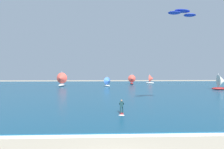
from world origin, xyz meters
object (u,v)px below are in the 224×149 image
object	(u,v)px
kite	(182,13)
sailboat_far_right	(151,79)
sailboat_leading	(61,79)
sailboat_trailing	(108,82)
kitesurfer	(122,109)
sailboat_center_horizon	(132,79)
sailboat_anchored_offshore	(221,82)

from	to	relation	value
kite	sailboat_far_right	world-z (taller)	kite
kite	sailboat_leading	distance (m)	49.84
kite	sailboat_leading	xyz separation A→B (m)	(-24.33, 42.21, -10.50)
kite	sailboat_trailing	xyz separation A→B (m)	(-8.94, 40.95, -11.26)
kitesurfer	sailboat_far_right	distance (m)	62.37
kitesurfer	sailboat_trailing	bearing A→B (deg)	90.55
kitesurfer	kite	world-z (taller)	kite
sailboat_leading	sailboat_center_horizon	distance (m)	27.10
kitesurfer	sailboat_leading	xyz separation A→B (m)	(-15.82, 45.90, 1.75)
sailboat_anchored_offshore	sailboat_leading	world-z (taller)	sailboat_leading
kitesurfer	sailboat_anchored_offshore	size ratio (longest dim) A/B	0.44
sailboat_leading	kite	bearing A→B (deg)	-60.04
sailboat_center_horizon	sailboat_far_right	bearing A→B (deg)	22.21
sailboat_anchored_offshore	sailboat_trailing	bearing A→B (deg)	156.14
kite	sailboat_anchored_offshore	xyz separation A→B (m)	(21.20, 27.62, -10.78)
sailboat_center_horizon	kitesurfer	bearing A→B (deg)	-99.13
kitesurfer	sailboat_leading	world-z (taller)	sailboat_leading
kitesurfer	sailboat_center_horizon	size ratio (longest dim) A/B	0.49
sailboat_anchored_offshore	sailboat_trailing	world-z (taller)	sailboat_anchored_offshore
sailboat_trailing	sailboat_center_horizon	size ratio (longest dim) A/B	0.85
sailboat_trailing	sailboat_far_right	size ratio (longest dim) A/B	0.87
sailboat_trailing	kite	bearing A→B (deg)	-77.69
sailboat_leading	sailboat_center_horizon	bearing A→B (deg)	23.19
sailboat_far_right	sailboat_center_horizon	size ratio (longest dim) A/B	0.97
kitesurfer	sailboat_anchored_offshore	distance (m)	43.18
kitesurfer	sailboat_center_horizon	world-z (taller)	sailboat_center_horizon
sailboat_anchored_offshore	sailboat_far_right	size ratio (longest dim) A/B	1.14
sailboat_anchored_offshore	sailboat_far_right	distance (m)	31.19
kite	sailboat_leading	world-z (taller)	kite
sailboat_leading	sailboat_center_horizon	world-z (taller)	sailboat_leading
sailboat_trailing	sailboat_far_right	bearing A→B (deg)	40.77
sailboat_trailing	sailboat_leading	world-z (taller)	sailboat_leading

